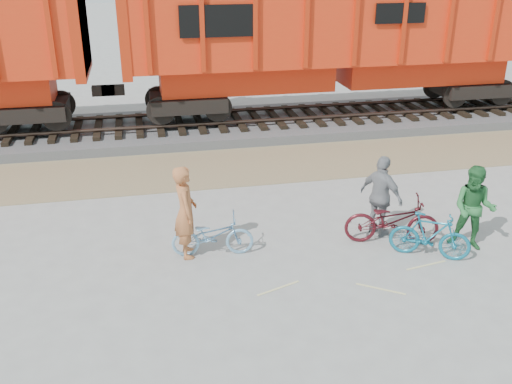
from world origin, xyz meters
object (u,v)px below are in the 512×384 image
(bicycle_maroon, at_px, (392,220))
(bicycle_teal, at_px, (430,236))
(hopper_car_center, at_px, (338,36))
(bicycle_blue, at_px, (212,235))
(person_man, at_px, (474,208))
(person_woman, at_px, (381,196))
(person_solo, at_px, (185,212))

(bicycle_maroon, bearing_deg, bicycle_teal, -131.21)
(bicycle_teal, bearing_deg, hopper_car_center, 22.30)
(bicycle_blue, xyz_separation_m, person_man, (5.17, -0.77, 0.45))
(bicycle_blue, height_order, person_woman, person_woman)
(person_solo, xyz_separation_m, person_man, (5.67, -0.87, -0.07))
(hopper_car_center, relative_size, bicycle_maroon, 7.27)
(bicycle_teal, distance_m, person_solo, 4.81)
(bicycle_teal, bearing_deg, person_solo, 106.76)
(hopper_car_center, bearing_deg, bicycle_blue, -122.84)
(bicycle_blue, bearing_deg, person_man, -92.37)
(hopper_car_center, bearing_deg, bicycle_teal, -97.35)
(person_solo, bearing_deg, bicycle_maroon, -96.74)
(bicycle_teal, relative_size, bicycle_maroon, 0.81)
(bicycle_blue, height_order, person_man, person_man)
(bicycle_blue, bearing_deg, person_solo, 84.77)
(bicycle_blue, height_order, person_solo, person_solo)
(hopper_car_center, xyz_separation_m, person_man, (-0.20, -9.08, -2.13))
(person_woman, bearing_deg, bicycle_maroon, 163.96)
(hopper_car_center, bearing_deg, bicycle_maroon, -101.10)
(bicycle_blue, xyz_separation_m, person_woman, (3.59, 0.15, 0.46))
(bicycle_blue, height_order, bicycle_maroon, bicycle_maroon)
(bicycle_blue, relative_size, person_solo, 0.86)
(person_solo, height_order, person_woman, person_solo)
(hopper_car_center, height_order, bicycle_maroon, hopper_car_center)
(person_solo, bearing_deg, bicycle_blue, -103.26)
(bicycle_blue, relative_size, bicycle_maroon, 0.84)
(bicycle_teal, xyz_separation_m, person_man, (1.00, 0.20, 0.41))
(person_man, bearing_deg, person_solo, -149.41)
(person_man, height_order, person_woman, person_woman)
(hopper_car_center, relative_size, person_solo, 7.43)
(person_man, bearing_deg, bicycle_blue, -149.16)
(hopper_car_center, xyz_separation_m, bicycle_blue, (-5.37, -8.31, -2.58))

